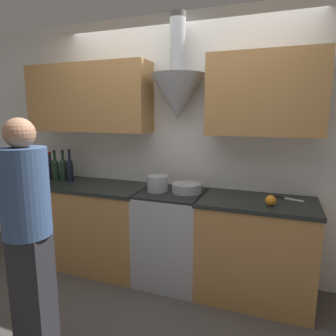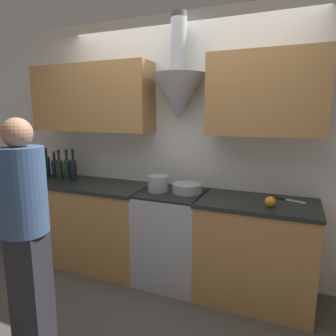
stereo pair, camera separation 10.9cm
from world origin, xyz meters
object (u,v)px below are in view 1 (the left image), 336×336
Objects in this scene: stock_pot at (158,184)px; mixing_bowl at (187,188)px; orange_fruit at (271,201)px; wine_bottle_3 at (63,168)px; stove_range at (172,236)px; wine_bottle_2 at (55,168)px; person_foreground_left at (28,230)px; wine_bottle_4 at (70,169)px; wine_bottle_0 at (42,166)px; wine_bottle_1 at (50,168)px.

stock_pot is 0.71× the size of mixing_bowl.
wine_bottle_3 is at bearing 175.03° from orange_fruit.
mixing_bowl is at bearing 12.38° from stock_pot.
wine_bottle_2 is at bearing 178.13° from stove_range.
stock_pot is 1.26m from person_foreground_left.
wine_bottle_4 reaches higher than mixing_bowl.
wine_bottle_4 is at bearing 117.65° from person_foreground_left.
wine_bottle_2 is (0.20, -0.02, -0.01)m from wine_bottle_0.
person_foreground_left reaches higher than wine_bottle_3.
mixing_bowl is 1.43m from person_foreground_left.
wine_bottle_1 is at bearing 177.26° from stove_range.
stove_range is at bearing -2.74° from wine_bottle_1.
wine_bottle_3 is (0.09, 0.02, 0.00)m from wine_bottle_2.
stove_range is 2.92× the size of wine_bottle_1.
stock_pot is (-0.14, -0.02, 0.52)m from stove_range.
mixing_bowl is (1.45, -0.03, -0.09)m from wine_bottle_3.
stove_range is 0.51m from mixing_bowl.
wine_bottle_0 reaches higher than stove_range.
wine_bottle_3 reaches higher than wine_bottle_2.
wine_bottle_2 is at bearing 124.29° from person_foreground_left.
wine_bottle_3 is at bearing 120.86° from person_foreground_left.
stock_pot is at bearing -167.62° from mixing_bowl.
wine_bottle_0 is 0.21m from wine_bottle_2.
wine_bottle_1 is 0.92× the size of wine_bottle_2.
person_foreground_left is at bearing -59.14° from wine_bottle_3.
wine_bottle_4 reaches higher than orange_fruit.
wine_bottle_4 reaches higher than stock_pot.
wine_bottle_2 reaches higher than mixing_bowl.
wine_bottle_0 is 0.21× the size of person_foreground_left.
wine_bottle_4 reaches higher than wine_bottle_2.
wine_bottle_2 is 0.10m from wine_bottle_3.
wine_bottle_0 is 0.12m from wine_bottle_1.
wine_bottle_2 reaches higher than orange_fruit.
wine_bottle_1 is 2.41m from orange_fruit.
person_foreground_left is (-0.55, -1.21, 0.44)m from stove_range.
orange_fruit is (2.51, -0.19, -0.10)m from wine_bottle_0.
stove_range is 1.35m from wine_bottle_4.
wine_bottle_4 is 1.09m from stock_pot.
wine_bottle_4 is 1.75× the size of stock_pot.
wine_bottle_1 is at bearing 126.49° from person_foreground_left.
wine_bottle_0 is at bearing 174.89° from wine_bottle_2.
wine_bottle_4 is 2.13m from orange_fruit.
wine_bottle_0 is 1.03× the size of wine_bottle_3.
wine_bottle_4 is 1.25× the size of mixing_bowl.
orange_fruit is (2.21, -0.19, -0.09)m from wine_bottle_3.
wine_bottle_4 is at bearing 3.03° from wine_bottle_2.
wine_bottle_0 is 1.73× the size of stock_pot.
wine_bottle_3 is at bearing 177.18° from stove_range.
orange_fruit is (0.90, -0.13, 0.49)m from stove_range.
wine_bottle_0 is at bearing 129.78° from person_foreground_left.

